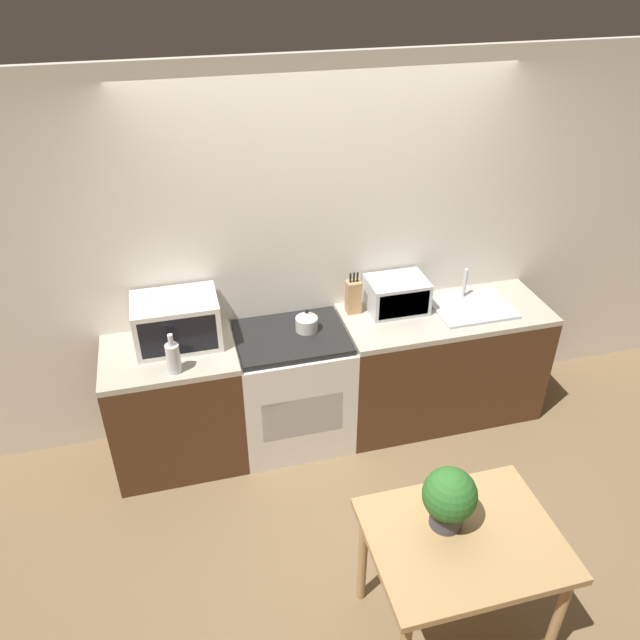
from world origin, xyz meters
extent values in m
plane|color=brown|center=(0.00, 0.00, 0.00)|extent=(16.00, 16.00, 0.00)
cube|color=silver|center=(0.00, 1.07, 1.30)|extent=(10.00, 0.06, 2.60)
cube|color=#4C2D19|center=(-1.12, 0.73, 0.43)|extent=(0.86, 0.62, 0.86)
cube|color=#B7AD99|center=(-1.12, 0.73, 0.88)|extent=(0.86, 0.62, 0.04)
cube|color=#4C2D19|center=(0.81, 0.73, 0.43)|extent=(1.48, 0.62, 0.86)
cube|color=#B7AD99|center=(0.81, 0.73, 0.88)|extent=(1.48, 0.62, 0.04)
cube|color=silver|center=(-0.31, 0.73, 0.43)|extent=(0.77, 0.62, 0.86)
cube|color=black|center=(-0.31, 0.73, 0.88)|extent=(0.74, 0.57, 0.04)
cube|color=black|center=(-0.31, 0.43, 0.43)|extent=(0.55, 0.02, 0.32)
cylinder|color=beige|center=(-0.20, 0.76, 0.95)|extent=(0.15, 0.15, 0.10)
cone|color=beige|center=(-0.20, 0.76, 1.02)|extent=(0.14, 0.14, 0.04)
sphere|color=black|center=(-0.20, 0.76, 1.05)|extent=(0.03, 0.03, 0.03)
cube|color=silver|center=(-1.04, 0.84, 1.06)|extent=(0.54, 0.38, 0.32)
cube|color=black|center=(-1.04, 0.65, 1.06)|extent=(0.47, 0.01, 0.26)
cylinder|color=silver|center=(-1.09, 0.52, 1.00)|extent=(0.09, 0.09, 0.19)
cylinder|color=silver|center=(-1.09, 0.52, 1.13)|extent=(0.03, 0.03, 0.08)
cube|color=tan|center=(0.17, 0.91, 1.02)|extent=(0.10, 0.08, 0.24)
cylinder|color=black|center=(0.15, 0.91, 1.18)|extent=(0.01, 0.01, 0.07)
cylinder|color=black|center=(0.17, 0.91, 1.18)|extent=(0.01, 0.01, 0.07)
cylinder|color=black|center=(0.20, 0.91, 1.18)|extent=(0.01, 0.01, 0.07)
cube|color=silver|center=(0.48, 0.87, 1.02)|extent=(0.41, 0.31, 0.23)
cube|color=black|center=(0.48, 0.72, 1.02)|extent=(0.36, 0.01, 0.19)
cube|color=silver|center=(1.01, 0.73, 0.91)|extent=(0.54, 0.43, 0.02)
cylinder|color=silver|center=(1.01, 0.88, 1.03)|extent=(0.03, 0.03, 0.22)
cube|color=tan|center=(0.16, -0.95, 0.74)|extent=(0.92, 0.72, 0.04)
cylinder|color=tan|center=(0.56, -1.25, 0.36)|extent=(0.05, 0.05, 0.72)
cylinder|color=tan|center=(-0.24, -0.65, 0.36)|extent=(0.05, 0.05, 0.72)
cylinder|color=tan|center=(0.56, -0.65, 0.36)|extent=(0.05, 0.05, 0.72)
cylinder|color=#424247|center=(0.10, -0.86, 0.80)|extent=(0.16, 0.16, 0.09)
sphere|color=#2D6B28|center=(0.10, -0.86, 0.96)|extent=(0.26, 0.26, 0.26)
camera|label=1|loc=(-1.00, -2.66, 3.23)|focal=35.00mm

